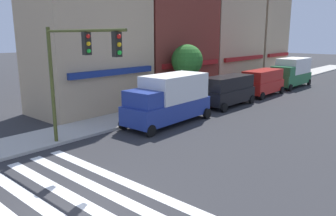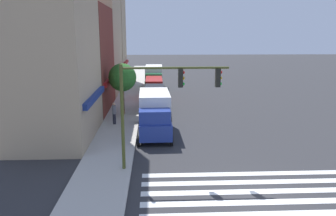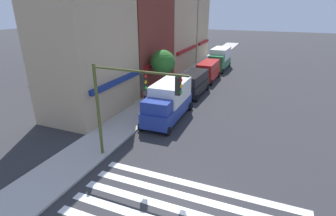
{
  "view_description": "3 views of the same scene",
  "coord_description": "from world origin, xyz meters",
  "px_view_note": "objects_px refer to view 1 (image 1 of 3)",
  "views": [
    {
      "loc": [
        -5.05,
        -8.37,
        5.41
      ],
      "look_at": [
        9.89,
        4.7,
        1.0
      ],
      "focal_mm": 35.0,
      "sensor_mm": 36.0,
      "label": 1
    },
    {
      "loc": [
        -13.54,
        4.74,
        7.36
      ],
      "look_at": [
        3.18,
        4.0,
        3.5
      ],
      "focal_mm": 35.0,
      "sensor_mm": 36.0,
      "label": 2
    },
    {
      "loc": [
        -8.49,
        -2.82,
        8.73
      ],
      "look_at": [
        9.89,
        4.7,
        1.0
      ],
      "focal_mm": 28.0,
      "sensor_mm": 36.0,
      "label": 3
    }
  ],
  "objects_px": {
    "box_truck_green": "(291,72)",
    "pedestrian_grey_coat": "(155,96)",
    "van_red": "(263,82)",
    "van_black": "(228,90)",
    "street_tree": "(187,61)",
    "traffic_signal": "(75,62)",
    "box_truck_blue": "(169,99)"
  },
  "relations": [
    {
      "from": "traffic_signal",
      "to": "street_tree",
      "type": "xyz_separation_m",
      "value": [
        12.19,
        3.22,
        -0.77
      ]
    },
    {
      "from": "van_black",
      "to": "box_truck_green",
      "type": "distance_m",
      "value": 12.92
    },
    {
      "from": "van_red",
      "to": "street_tree",
      "type": "bearing_deg",
      "value": 160.0
    },
    {
      "from": "box_truck_green",
      "to": "street_tree",
      "type": "distance_m",
      "value": 14.9
    },
    {
      "from": "pedestrian_grey_coat",
      "to": "van_black",
      "type": "bearing_deg",
      "value": 102.8
    },
    {
      "from": "traffic_signal",
      "to": "box_truck_blue",
      "type": "xyz_separation_m",
      "value": [
        6.8,
        0.42,
        -2.67
      ]
    },
    {
      "from": "box_truck_blue",
      "to": "street_tree",
      "type": "bearing_deg",
      "value": 26.08
    },
    {
      "from": "box_truck_green",
      "to": "box_truck_blue",
      "type": "bearing_deg",
      "value": -178.87
    },
    {
      "from": "van_red",
      "to": "box_truck_green",
      "type": "height_order",
      "value": "box_truck_green"
    },
    {
      "from": "traffic_signal",
      "to": "box_truck_green",
      "type": "height_order",
      "value": "traffic_signal"
    },
    {
      "from": "box_truck_green",
      "to": "pedestrian_grey_coat",
      "type": "distance_m",
      "value": 18.05
    },
    {
      "from": "van_black",
      "to": "van_red",
      "type": "relative_size",
      "value": 1.01
    },
    {
      "from": "traffic_signal",
      "to": "van_black",
      "type": "relative_size",
      "value": 1.15
    },
    {
      "from": "box_truck_blue",
      "to": "street_tree",
      "type": "xyz_separation_m",
      "value": [
        5.39,
        2.8,
        1.9
      ]
    },
    {
      "from": "traffic_signal",
      "to": "street_tree",
      "type": "relative_size",
      "value": 1.26
    },
    {
      "from": "van_black",
      "to": "van_red",
      "type": "bearing_deg",
      "value": 1.67
    },
    {
      "from": "box_truck_blue",
      "to": "van_red",
      "type": "distance_m",
      "value": 13.11
    },
    {
      "from": "pedestrian_grey_coat",
      "to": "street_tree",
      "type": "height_order",
      "value": "street_tree"
    },
    {
      "from": "box_truck_blue",
      "to": "van_black",
      "type": "bearing_deg",
      "value": -1.39
    },
    {
      "from": "box_truck_blue",
      "to": "box_truck_green",
      "type": "xyz_separation_m",
      "value": [
        19.9,
        0.0,
        0.0
      ]
    },
    {
      "from": "box_truck_green",
      "to": "pedestrian_grey_coat",
      "type": "relative_size",
      "value": 3.53
    },
    {
      "from": "van_black",
      "to": "street_tree",
      "type": "xyz_separation_m",
      "value": [
        -1.59,
        2.8,
        2.2
      ]
    },
    {
      "from": "van_red",
      "to": "street_tree",
      "type": "distance_m",
      "value": 8.5
    },
    {
      "from": "box_truck_blue",
      "to": "street_tree",
      "type": "relative_size",
      "value": 1.36
    },
    {
      "from": "van_black",
      "to": "box_truck_green",
      "type": "bearing_deg",
      "value": 1.67
    },
    {
      "from": "box_truck_blue",
      "to": "street_tree",
      "type": "distance_m",
      "value": 6.36
    },
    {
      "from": "traffic_signal",
      "to": "pedestrian_grey_coat",
      "type": "relative_size",
      "value": 3.28
    },
    {
      "from": "box_truck_green",
      "to": "street_tree",
      "type": "relative_size",
      "value": 1.36
    },
    {
      "from": "traffic_signal",
      "to": "box_truck_green",
      "type": "relative_size",
      "value": 0.93
    },
    {
      "from": "box_truck_green",
      "to": "van_black",
      "type": "bearing_deg",
      "value": -178.87
    },
    {
      "from": "van_black",
      "to": "pedestrian_grey_coat",
      "type": "distance_m",
      "value": 5.82
    },
    {
      "from": "box_truck_blue",
      "to": "box_truck_green",
      "type": "height_order",
      "value": "same"
    }
  ]
}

